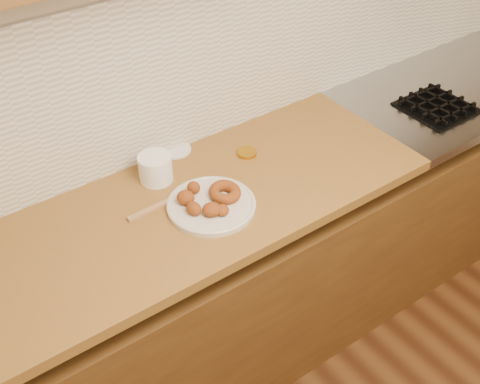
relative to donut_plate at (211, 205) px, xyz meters
name	(u,v)px	position (x,y,z in m)	size (l,w,h in m)	color
wall_back	(216,17)	(0.28, 0.37, 0.44)	(4.00, 0.02, 2.70)	#C5B092
base_cabinet	(264,268)	(0.28, 0.06, -0.52)	(3.60, 0.60, 0.77)	#583816
butcher_block	(100,247)	(-0.37, 0.06, -0.03)	(2.30, 0.62, 0.04)	brown
stovetop	(474,80)	(1.43, 0.06, -0.03)	(1.30, 0.62, 0.04)	#9EA0A5
backsplash	(219,58)	(0.28, 0.36, 0.29)	(3.60, 0.02, 0.60)	silver
donut_plate	(211,205)	(0.00, 0.00, 0.00)	(0.29, 0.29, 0.02)	beige
ring_donut	(225,192)	(0.06, 0.00, 0.03)	(0.11, 0.11, 0.04)	brown
fried_dough_chunks	(200,203)	(-0.04, 0.00, 0.03)	(0.13, 0.20, 0.05)	brown
plastic_tub	(155,168)	(-0.07, 0.23, 0.04)	(0.12, 0.12, 0.10)	white
tub_lid	(176,150)	(0.07, 0.34, 0.00)	(0.11, 0.11, 0.01)	silver
brass_jar_lid	(247,153)	(0.27, 0.17, 0.00)	(0.07, 0.07, 0.01)	#BA8117
wooden_utensil	(149,210)	(-0.18, 0.10, 0.00)	(0.16, 0.02, 0.01)	#A07349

